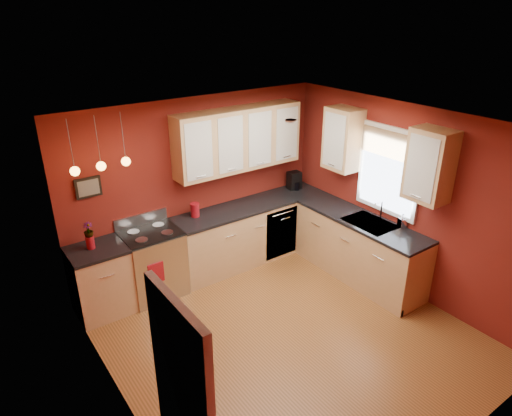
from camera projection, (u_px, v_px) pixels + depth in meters
floor at (287, 335)px, 5.62m from camera, size 4.20×4.20×0.00m
ceiling at (295, 128)px, 4.56m from camera, size 4.00×4.20×0.02m
wall_back at (199, 186)px, 6.64m from camera, size 4.00×0.02×2.60m
wall_front at (464, 348)px, 3.54m from camera, size 4.00×0.02×2.60m
wall_left at (116, 306)px, 4.02m from camera, size 0.02×4.20×2.60m
wall_right at (405, 201)px, 6.15m from camera, size 0.02×4.20×2.60m
base_cabinets_back_left at (101, 282)px, 5.89m from camera, size 0.70×0.60×0.90m
base_cabinets_back_right at (251, 232)px, 7.16m from camera, size 2.54×0.60×0.90m
base_cabinets_right at (359, 249)px, 6.68m from camera, size 0.60×2.10×0.90m
counter_back_left at (96, 250)px, 5.70m from camera, size 0.70×0.62×0.04m
counter_back_right at (251, 205)px, 6.97m from camera, size 2.54×0.62×0.04m
counter_right at (362, 220)px, 6.48m from camera, size 0.62×2.10×0.04m
gas_range at (154, 263)px, 6.27m from camera, size 0.76×0.64×1.11m
dishwasher_front at (281, 233)px, 7.14m from camera, size 0.60×0.02×0.80m
sink at (370, 224)px, 6.38m from camera, size 0.50×0.70×0.33m
window at (389, 168)px, 6.20m from camera, size 0.06×1.02×1.22m
upper_cabinets_back at (239, 139)px, 6.57m from camera, size 2.00×0.35×0.90m
upper_cabinets_right at (383, 151)px, 6.04m from camera, size 0.35×1.95×0.90m
wall_picture at (88, 187)px, 5.66m from camera, size 0.32×0.03×0.26m
pendant_lights at (101, 166)px, 5.32m from camera, size 0.71×0.11×0.66m
red_canister at (195, 210)px, 6.51m from camera, size 0.13×0.13×0.20m
red_vase at (90, 242)px, 5.67m from camera, size 0.10×0.10×0.17m
flowers at (88, 230)px, 5.60m from camera, size 0.13×0.13×0.20m
coffee_maker at (294, 181)px, 7.48m from camera, size 0.22×0.21×0.29m
soap_pump at (402, 221)px, 6.19m from camera, size 0.11×0.12×0.21m
dish_towel at (156, 273)px, 5.95m from camera, size 0.21×0.01×0.29m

